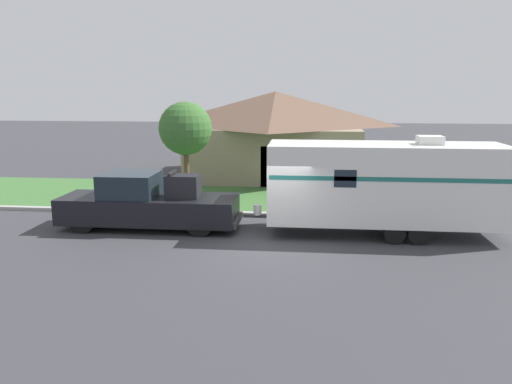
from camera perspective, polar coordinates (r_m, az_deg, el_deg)
ground_plane at (r=16.00m, az=1.67°, el=-6.13°), size 120.00×120.00×0.00m
curb_strip at (r=19.58m, az=2.47°, el=-2.59°), size 80.00×0.30×0.14m
lawn_strip at (r=23.15m, az=3.00°, el=-0.51°), size 80.00×7.00×0.03m
house_across_street at (r=28.51m, az=2.22°, el=6.80°), size 9.91×7.92×4.77m
pickup_truck at (r=18.16m, az=-12.28°, el=-1.33°), size 6.37×2.00×2.08m
travel_trailer at (r=17.30m, az=14.48°, el=0.98°), size 8.67×2.36×3.39m
mailbox at (r=20.42m, az=15.54°, el=0.42°), size 0.48×0.20×1.38m
tree_in_yard at (r=22.17m, az=-8.07°, el=7.15°), size 2.33×2.33×4.37m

